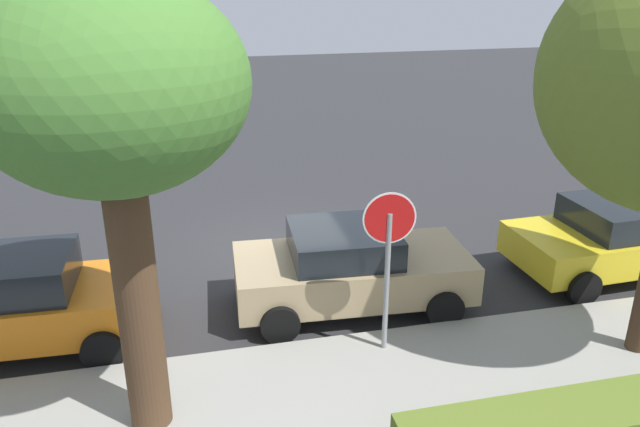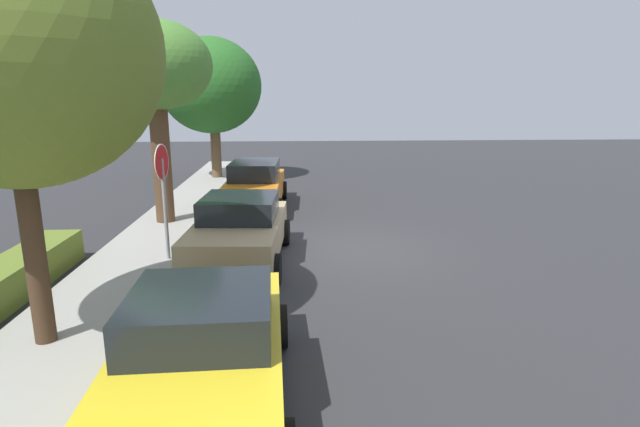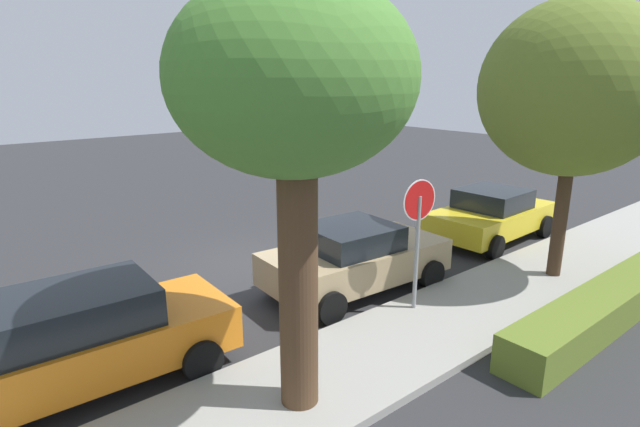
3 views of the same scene
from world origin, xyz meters
TOP-DOWN VIEW (x-y plane):
  - ground_plane at (0.00, 0.00)m, footprint 60.00×60.00m
  - sidewalk_curb at (0.00, 4.91)m, footprint 32.00×2.25m
  - stop_sign at (-0.92, 4.26)m, footprint 0.77×0.11m
  - parked_car_tan at (-0.82, 2.68)m, footprint 4.15×2.25m
  - parked_car_yellow at (-6.19, 2.58)m, footprint 4.08×2.21m
  - parked_car_orange at (4.76, 2.72)m, footprint 4.52×2.07m
  - street_tree_near_corner at (-4.63, 5.09)m, footprint 3.81×3.81m
  - street_tree_mid_block at (2.55, 5.10)m, footprint 2.98×2.98m
  - street_tree_far at (10.52, 4.92)m, footprint 4.32×4.32m

SIDE VIEW (x-z plane):
  - ground_plane at x=0.00m, z-range 0.00..0.00m
  - sidewalk_curb at x=0.00m, z-range 0.00..0.14m
  - parked_car_yellow at x=-6.19m, z-range 0.00..1.46m
  - parked_car_tan at x=-0.82m, z-range 0.01..1.50m
  - parked_car_orange at x=4.76m, z-range 0.02..1.58m
  - stop_sign at x=-0.92m, z-range 0.50..3.19m
  - street_tree_far at x=10.52m, z-range 1.02..7.13m
  - street_tree_near_corner at x=-4.63m, z-range 1.20..7.28m
  - street_tree_mid_block at x=2.55m, z-range 1.53..7.20m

